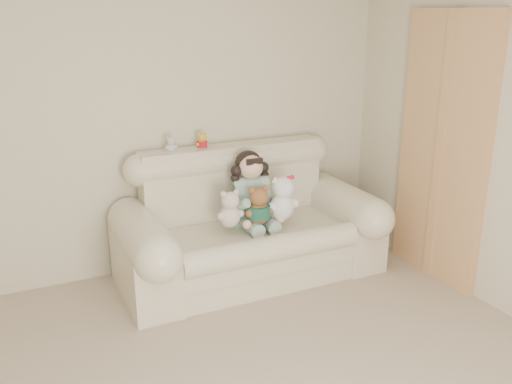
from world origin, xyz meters
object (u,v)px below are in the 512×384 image
object	(u,v)px
seated_child	(251,188)
cream_teddy	(230,205)
sofa	(251,216)
brown_teddy	(259,202)
white_cat	(282,194)

from	to	relation	value
seated_child	cream_teddy	distance (m)	0.32
sofa	cream_teddy	xyz separation A→B (m)	(-0.22, -0.10, 0.16)
sofa	brown_teddy	xyz separation A→B (m)	(0.00, -0.14, 0.17)
sofa	white_cat	size ratio (longest dim) A/B	4.87
seated_child	cream_teddy	size ratio (longest dim) A/B	1.79
seated_child	cream_teddy	xyz separation A→B (m)	(-0.26, -0.18, -0.06)
sofa	cream_teddy	size ratio (longest dim) A/B	6.10
sofa	seated_child	world-z (taller)	seated_child
brown_teddy	sofa	bearing A→B (deg)	93.87
sofa	cream_teddy	distance (m)	0.29
seated_child	white_cat	world-z (taller)	seated_child
brown_teddy	seated_child	bearing A→B (deg)	84.16
sofa	seated_child	xyz separation A→B (m)	(0.04, 0.08, 0.21)
white_cat	cream_teddy	distance (m)	0.44
seated_child	white_cat	xyz separation A→B (m)	(0.18, -0.21, -0.01)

